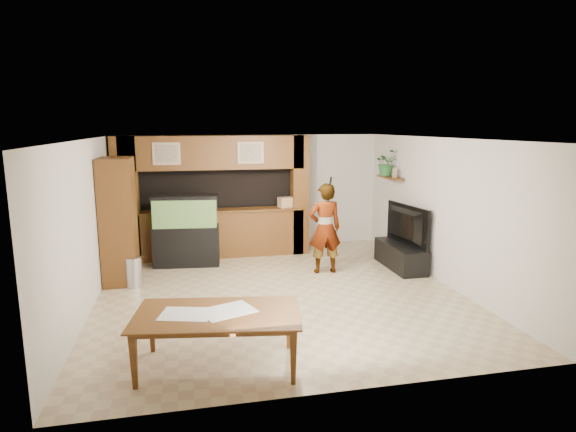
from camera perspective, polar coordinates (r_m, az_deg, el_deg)
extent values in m
plane|color=tan|center=(8.38, -1.09, -8.91)|extent=(6.50, 6.50, 0.00)
plane|color=white|center=(7.89, -1.16, 9.16)|extent=(6.50, 6.50, 0.00)
plane|color=beige|center=(11.20, -4.31, 2.91)|extent=(6.00, 0.00, 6.00)
plane|color=beige|center=(8.03, -22.64, -0.98)|extent=(0.00, 6.50, 6.50)
plane|color=beige|center=(9.09, 17.78, 0.61)|extent=(0.00, 6.50, 6.50)
cube|color=brown|center=(10.47, -8.53, -2.17)|extent=(3.80, 0.35, 1.00)
cube|color=brown|center=(10.37, -8.61, 0.63)|extent=(3.80, 0.43, 0.04)
cube|color=brown|center=(10.23, -8.80, 7.43)|extent=(3.80, 0.35, 0.70)
cube|color=brown|center=(10.38, -18.63, 1.76)|extent=(0.50, 0.35, 2.60)
cube|color=brown|center=(10.59, 1.39, 2.50)|extent=(0.35, 0.35, 2.60)
cube|color=black|center=(10.85, -8.86, 3.36)|extent=(4.20, 0.45, 0.85)
cube|color=tan|center=(10.02, -14.21, 7.17)|extent=(0.55, 0.03, 0.45)
cube|color=tan|center=(10.00, -14.21, 7.16)|extent=(0.43, 0.01, 0.35)
cube|color=tan|center=(10.11, -4.45, 7.48)|extent=(0.55, 0.03, 0.45)
cube|color=tan|center=(10.09, -4.44, 7.48)|extent=(0.43, 0.01, 0.35)
cylinder|color=black|center=(8.91, -21.59, 4.08)|extent=(0.04, 0.25, 0.25)
cylinder|color=white|center=(8.91, -21.43, 4.09)|extent=(0.01, 0.21, 0.21)
cube|color=brown|center=(10.69, 12.02, 4.50)|extent=(0.25, 0.90, 0.04)
cube|color=brown|center=(9.15, -19.42, -0.52)|extent=(0.56, 0.92, 2.25)
cylinder|color=#B2B2B7|center=(8.94, -17.81, -6.34)|extent=(0.29, 0.29, 0.54)
cube|color=black|center=(9.99, -11.92, -3.47)|extent=(1.30, 0.49, 0.81)
cube|color=#36883C|center=(9.85, -12.07, 0.42)|extent=(1.25, 0.45, 0.56)
cube|color=black|center=(9.80, -12.14, 2.23)|extent=(1.30, 0.49, 0.06)
cube|color=black|center=(9.91, 13.17, -4.64)|extent=(0.53, 1.43, 0.48)
imported|color=black|center=(9.76, 13.33, -1.05)|extent=(0.37, 1.38, 0.79)
cube|color=tan|center=(10.49, 12.50, 5.02)|extent=(0.03, 0.15, 0.20)
imported|color=#2A6A31|center=(10.79, 11.59, 6.20)|extent=(0.59, 0.53, 0.57)
imported|color=#927150|center=(9.23, 4.39, -1.46)|extent=(0.64, 0.43, 1.74)
cylinder|color=black|center=(8.95, 5.07, 4.13)|extent=(0.04, 0.11, 0.17)
imported|color=brown|center=(5.84, -8.36, -14.51)|extent=(2.05, 1.35, 0.67)
cube|color=silver|center=(5.76, -12.00, -11.31)|extent=(0.67, 0.56, 0.01)
cube|color=silver|center=(5.78, -7.17, -11.09)|extent=(0.72, 0.63, 0.01)
cube|color=tan|center=(10.55, -0.21, 1.64)|extent=(0.38, 0.30, 0.22)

